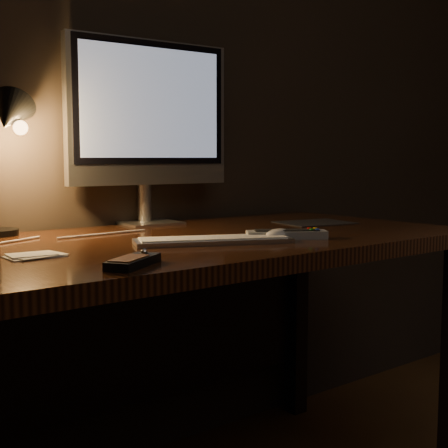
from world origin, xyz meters
TOP-DOWN VIEW (x-y plane):
  - desk at (0.00, 1.93)m, footprint 1.60×0.75m
  - monitor at (0.13, 2.18)m, footprint 0.52×0.16m
  - keyboard at (0.03, 1.73)m, footprint 0.38×0.24m
  - mousepad at (0.55, 1.90)m, footprint 0.24×0.21m
  - mouse at (0.20, 1.69)m, footprint 0.11×0.08m
  - media_remote at (-0.29, 1.57)m, footprint 0.14×0.12m
  - tv_remote at (0.22, 1.68)m, footprint 0.20×0.15m
  - papers at (-0.39, 1.79)m, footprint 0.11×0.08m
  - desk_lamp at (-0.31, 2.16)m, footprint 0.19×0.20m
  - cable at (-0.25, 2.01)m, footprint 0.54×0.13m

SIDE VIEW (x-z plane):
  - desk at x=0.00m, z-range 0.25..1.00m
  - mousepad at x=0.55m, z-range 0.75..0.75m
  - cable at x=-0.25m, z-range 0.75..0.75m
  - papers at x=-0.39m, z-range 0.75..0.76m
  - keyboard at x=0.03m, z-range 0.75..0.76m
  - mouse at x=0.20m, z-range 0.75..0.77m
  - media_remote at x=-0.29m, z-range 0.75..0.77m
  - tv_remote at x=0.22m, z-range 0.75..0.77m
  - desk_lamp at x=-0.31m, z-range 0.82..1.20m
  - monitor at x=0.13m, z-range 0.80..1.35m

